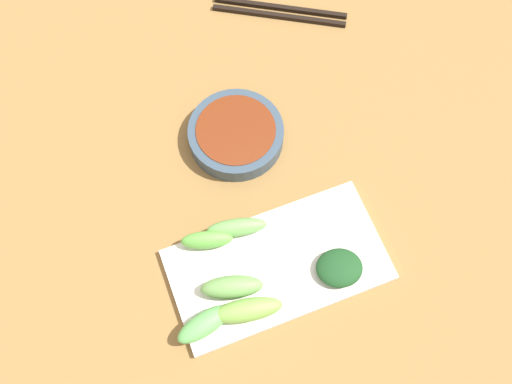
# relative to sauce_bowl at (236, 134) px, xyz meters

# --- Properties ---
(tabletop) EXTENTS (2.10, 2.10, 0.02)m
(tabletop) POSITION_rel_sauce_bowl_xyz_m (0.12, -0.03, -0.03)
(tabletop) COLOR olive
(tabletop) RESTS_ON ground
(sauce_bowl) EXTENTS (0.15, 0.15, 0.03)m
(sauce_bowl) POSITION_rel_sauce_bowl_xyz_m (0.00, 0.00, 0.00)
(sauce_bowl) COLOR #354757
(sauce_bowl) RESTS_ON tabletop
(serving_plate) EXTENTS (0.16, 0.30, 0.01)m
(serving_plate) POSITION_rel_sauce_bowl_xyz_m (0.21, -0.02, -0.01)
(serving_plate) COLOR silver
(serving_plate) RESTS_ON tabletop
(broccoli_stalk_0) EXTENTS (0.04, 0.09, 0.03)m
(broccoli_stalk_0) POSITION_rel_sauce_bowl_xyz_m (0.15, -0.05, 0.01)
(broccoli_stalk_0) COLOR #6DAE55
(broccoli_stalk_0) RESTS_ON serving_plate
(broccoli_stalk_1) EXTENTS (0.05, 0.08, 0.03)m
(broccoli_stalk_1) POSITION_rel_sauce_bowl_xyz_m (0.26, -0.14, 0.01)
(broccoli_stalk_1) COLOR #5FAD58
(broccoli_stalk_1) RESTS_ON serving_plate
(broccoli_leafy_2) EXTENTS (0.07, 0.08, 0.02)m
(broccoli_leafy_2) POSITION_rel_sauce_bowl_xyz_m (0.25, 0.06, 0.01)
(broccoli_leafy_2) COLOR #1A461F
(broccoli_leafy_2) RESTS_ON serving_plate
(broccoli_stalk_3) EXTENTS (0.05, 0.10, 0.03)m
(broccoli_stalk_3) POSITION_rel_sauce_bowl_xyz_m (0.26, -0.08, 0.01)
(broccoli_stalk_3) COLOR #79B249
(broccoli_stalk_3) RESTS_ON serving_plate
(broccoli_stalk_4) EXTENTS (0.05, 0.09, 0.03)m
(broccoli_stalk_4) POSITION_rel_sauce_bowl_xyz_m (0.22, -0.09, 0.01)
(broccoli_stalk_4) COLOR #6B9F50
(broccoli_stalk_4) RESTS_ON serving_plate
(broccoli_stalk_5) EXTENTS (0.04, 0.08, 0.03)m
(broccoli_stalk_5) POSITION_rel_sauce_bowl_xyz_m (0.15, -0.10, 0.01)
(broccoli_stalk_5) COLOR #62B745
(broccoli_stalk_5) RESTS_ON serving_plate
(chopsticks) EXTENTS (0.14, 0.21, 0.01)m
(chopsticks) POSITION_rel_sauce_bowl_xyz_m (-0.20, 0.16, -0.01)
(chopsticks) COLOR black
(chopsticks) RESTS_ON tabletop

